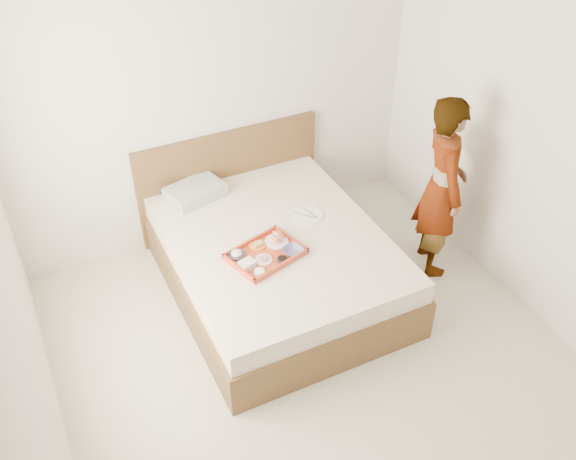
% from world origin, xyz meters
% --- Properties ---
extents(ground, '(3.50, 4.00, 0.01)m').
position_xyz_m(ground, '(0.00, 0.00, 0.00)').
color(ground, beige).
rests_on(ground, ground).
extents(ceiling, '(3.50, 4.00, 0.01)m').
position_xyz_m(ceiling, '(0.00, 0.00, 2.60)').
color(ceiling, white).
rests_on(ceiling, ground).
extents(wall_back, '(3.50, 0.01, 2.60)m').
position_xyz_m(wall_back, '(0.00, 2.00, 1.30)').
color(wall_back, silver).
rests_on(wall_back, ground).
extents(wall_left, '(0.01, 4.00, 2.60)m').
position_xyz_m(wall_left, '(-1.75, 0.00, 1.30)').
color(wall_left, silver).
rests_on(wall_left, ground).
extents(wall_right, '(0.01, 4.00, 2.60)m').
position_xyz_m(wall_right, '(1.75, 0.00, 1.30)').
color(wall_right, silver).
rests_on(wall_right, ground).
extents(bed, '(1.65, 2.00, 0.53)m').
position_xyz_m(bed, '(0.07, 1.00, 0.27)').
color(bed, brown).
rests_on(bed, ground).
extents(headboard, '(1.65, 0.06, 0.95)m').
position_xyz_m(headboard, '(0.07, 1.97, 0.47)').
color(headboard, brown).
rests_on(headboard, ground).
extents(pillow, '(0.51, 0.41, 0.11)m').
position_xyz_m(pillow, '(-0.31, 1.78, 0.58)').
color(pillow, '#AAB6A7').
rests_on(pillow, bed).
extents(tray, '(0.61, 0.51, 0.05)m').
position_xyz_m(tray, '(-0.10, 0.83, 0.55)').
color(tray, red).
rests_on(tray, bed).
extents(prawn_plate, '(0.22, 0.22, 0.01)m').
position_xyz_m(prawn_plate, '(0.03, 0.93, 0.55)').
color(prawn_plate, white).
rests_on(prawn_plate, tray).
extents(navy_bowl_big, '(0.18, 0.18, 0.04)m').
position_xyz_m(navy_bowl_big, '(0.09, 0.76, 0.56)').
color(navy_bowl_big, '#1E1F4D').
rests_on(navy_bowl_big, tray).
extents(sauce_dish, '(0.09, 0.09, 0.03)m').
position_xyz_m(sauce_dish, '(-0.02, 0.71, 0.56)').
color(sauce_dish, black).
rests_on(sauce_dish, tray).
extents(meat_plate, '(0.16, 0.16, 0.01)m').
position_xyz_m(meat_plate, '(-0.14, 0.78, 0.55)').
color(meat_plate, white).
rests_on(meat_plate, tray).
extents(bread_plate, '(0.16, 0.16, 0.01)m').
position_xyz_m(bread_plate, '(-0.11, 0.95, 0.55)').
color(bread_plate, orange).
rests_on(bread_plate, tray).
extents(salad_bowl, '(0.14, 0.14, 0.04)m').
position_xyz_m(salad_bowl, '(-0.30, 0.90, 0.56)').
color(salad_bowl, '#1E1F4D').
rests_on(salad_bowl, tray).
extents(plastic_tub, '(0.13, 0.12, 0.05)m').
position_xyz_m(plastic_tub, '(-0.28, 0.76, 0.57)').
color(plastic_tub, silver).
rests_on(plastic_tub, tray).
extents(cheese_round, '(0.09, 0.09, 0.03)m').
position_xyz_m(cheese_round, '(-0.23, 0.66, 0.56)').
color(cheese_round, white).
rests_on(cheese_round, tray).
extents(dinner_plate, '(0.33, 0.33, 0.01)m').
position_xyz_m(dinner_plate, '(0.40, 1.14, 0.54)').
color(dinner_plate, white).
rests_on(dinner_plate, bed).
extents(person, '(0.54, 0.66, 1.55)m').
position_xyz_m(person, '(1.37, 0.72, 0.77)').
color(person, white).
rests_on(person, ground).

